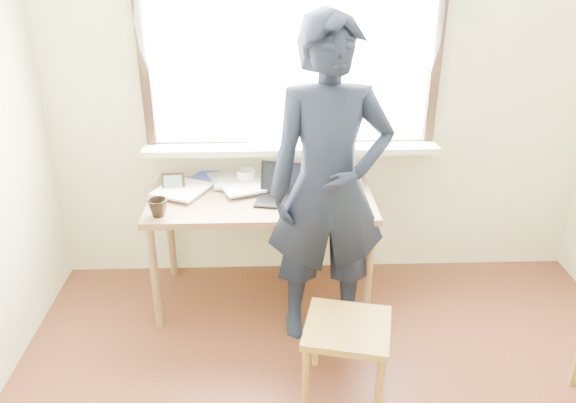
{
  "coord_description": "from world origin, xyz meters",
  "views": [
    {
      "loc": [
        -0.34,
        -1.44,
        2.14
      ],
      "look_at": [
        -0.25,
        0.95,
        1.01
      ],
      "focal_mm": 35.0,
      "sensor_mm": 36.0,
      "label": 1
    }
  ],
  "objects_px": {
    "desk": "(262,208)",
    "person": "(329,188)",
    "laptop": "(284,191)",
    "mug_white": "(246,177)",
    "work_chair": "(347,336)",
    "mug_dark": "(158,208)"
  },
  "relations": [
    {
      "from": "desk",
      "to": "person",
      "type": "distance_m",
      "value": 0.56
    },
    {
      "from": "laptop",
      "to": "mug_white",
      "type": "bearing_deg",
      "value": 134.23
    },
    {
      "from": "work_chair",
      "to": "laptop",
      "type": "bearing_deg",
      "value": 109.26
    },
    {
      "from": "desk",
      "to": "mug_white",
      "type": "distance_m",
      "value": 0.25
    },
    {
      "from": "mug_white",
      "to": "person",
      "type": "xyz_separation_m",
      "value": [
        0.47,
        -0.52,
        0.15
      ]
    },
    {
      "from": "person",
      "to": "work_chair",
      "type": "bearing_deg",
      "value": -87.86
    },
    {
      "from": "desk",
      "to": "work_chair",
      "type": "bearing_deg",
      "value": -63.94
    },
    {
      "from": "mug_dark",
      "to": "person",
      "type": "xyz_separation_m",
      "value": [
        0.95,
        -0.09,
        0.15
      ]
    },
    {
      "from": "mug_dark",
      "to": "person",
      "type": "distance_m",
      "value": 0.96
    },
    {
      "from": "laptop",
      "to": "person",
      "type": "relative_size",
      "value": 0.19
    },
    {
      "from": "mug_white",
      "to": "work_chair",
      "type": "bearing_deg",
      "value": -63.98
    },
    {
      "from": "desk",
      "to": "person",
      "type": "relative_size",
      "value": 0.73
    },
    {
      "from": "person",
      "to": "mug_white",
      "type": "bearing_deg",
      "value": 128.26
    },
    {
      "from": "laptop",
      "to": "work_chair",
      "type": "distance_m",
      "value": 0.97
    },
    {
      "from": "mug_dark",
      "to": "work_chair",
      "type": "relative_size",
      "value": 0.22
    },
    {
      "from": "laptop",
      "to": "person",
      "type": "xyz_separation_m",
      "value": [
        0.24,
        -0.29,
        0.15
      ]
    },
    {
      "from": "mug_dark",
      "to": "person",
      "type": "relative_size",
      "value": 0.06
    },
    {
      "from": "laptop",
      "to": "mug_dark",
      "type": "height_order",
      "value": "laptop"
    },
    {
      "from": "desk",
      "to": "mug_dark",
      "type": "bearing_deg",
      "value": -157.57
    },
    {
      "from": "mug_white",
      "to": "mug_dark",
      "type": "height_order",
      "value": "mug_dark"
    },
    {
      "from": "laptop",
      "to": "mug_dark",
      "type": "distance_m",
      "value": 0.74
    },
    {
      "from": "desk",
      "to": "laptop",
      "type": "bearing_deg",
      "value": -15.35
    }
  ]
}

